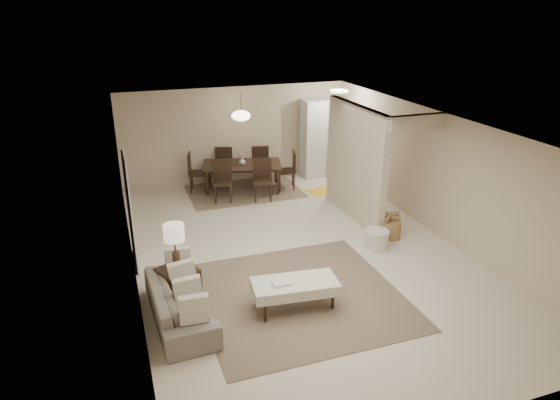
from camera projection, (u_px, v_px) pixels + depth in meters
name	position (u px, v px, depth m)	size (l,w,h in m)	color
floor	(298.00, 252.00, 9.57)	(9.00, 9.00, 0.00)	beige
ceiling	(299.00, 124.00, 8.66)	(9.00, 9.00, 0.00)	white
back_wall	(236.00, 135.00, 13.06)	(6.00, 6.00, 0.00)	#C7B396
left_wall	(128.00, 213.00, 8.19)	(9.00, 9.00, 0.00)	#C7B396
right_wall	(437.00, 174.00, 10.04)	(9.00, 9.00, 0.00)	#C7B396
partition	(355.00, 163.00, 10.76)	(0.15, 2.50, 2.50)	#C7B396
doorway	(130.00, 212.00, 8.81)	(0.04, 0.90, 2.04)	black
pantry_cabinet	(323.00, 138.00, 13.55)	(1.20, 0.55, 2.10)	silver
flush_light	(339.00, 91.00, 12.19)	(0.44, 0.44, 0.05)	white
living_rug	(299.00, 295.00, 8.15)	(3.20, 3.20, 0.01)	brown
sofa	(180.00, 302.00, 7.45)	(0.78, 1.99, 0.58)	slate
ottoman_bench	(295.00, 287.00, 7.69)	(1.38, 0.74, 0.47)	beige
side_table	(178.00, 286.00, 7.88)	(0.54, 0.54, 0.59)	black
table_lamp	(174.00, 237.00, 7.56)	(0.32, 0.32, 0.76)	#4E3921
round_pouf	(376.00, 240.00, 9.67)	(0.48, 0.48, 0.37)	beige
wicker_basket	(391.00, 229.00, 10.13)	(0.41, 0.41, 0.35)	brown
dining_rug	(243.00, 190.00, 12.79)	(2.80, 2.10, 0.01)	#77614A
dining_table	(243.00, 177.00, 12.67)	(1.94, 1.08, 0.68)	black
dining_chairs	(243.00, 171.00, 12.61)	(2.70, 2.22, 1.00)	black
vase	(242.00, 161.00, 12.51)	(0.16, 0.16, 0.17)	silver
yellow_mat	(327.00, 191.00, 12.71)	(0.95, 0.58, 0.01)	yellow
pendant_light	(241.00, 116.00, 12.09)	(0.46, 0.46, 0.71)	#4E3921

